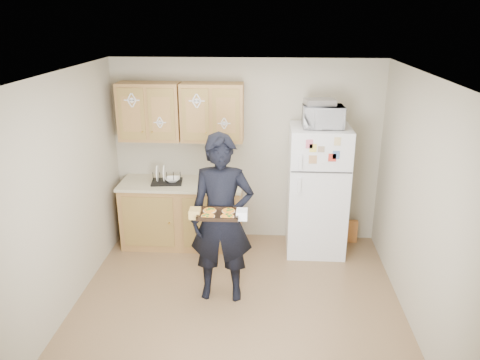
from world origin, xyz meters
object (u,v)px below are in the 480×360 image
at_px(baking_tray, 218,215).
at_px(dish_rack, 167,177).
at_px(refrigerator, 317,190).
at_px(person, 222,219).
at_px(microwave, 323,117).

bearing_deg(baking_tray, dish_rack, 118.99).
bearing_deg(baking_tray, refrigerator, 52.24).
bearing_deg(person, baking_tray, -90.85).
bearing_deg(dish_rack, person, -54.85).
xyz_separation_m(refrigerator, microwave, (0.01, -0.05, 0.99)).
xyz_separation_m(refrigerator, baking_tray, (-1.13, -1.48, 0.28)).
distance_m(person, dish_rack, 1.49).
distance_m(refrigerator, microwave, 0.99).
relative_size(baking_tray, dish_rack, 1.03).
height_order(refrigerator, dish_rack, refrigerator).
distance_m(refrigerator, baking_tray, 1.89).
distance_m(baking_tray, microwave, 1.97).
bearing_deg(dish_rack, refrigerator, -1.06).
bearing_deg(person, dish_rack, 124.73).
relative_size(person, dish_rack, 4.71).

